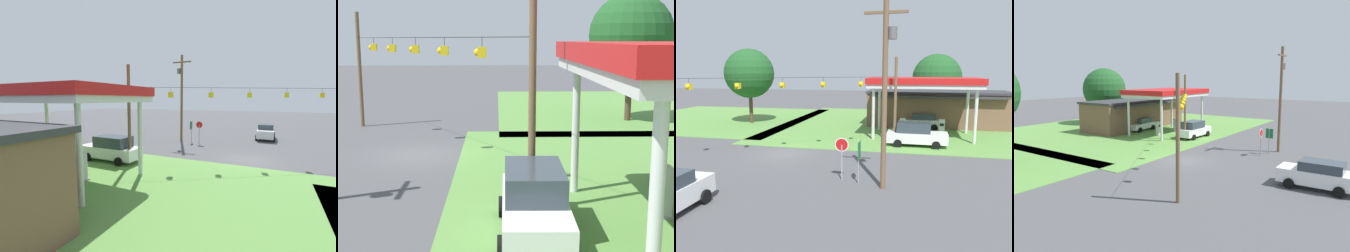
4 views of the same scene
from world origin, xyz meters
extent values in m
plane|color=#4C4C4F|center=(0.00, 0.00, 0.00)|extent=(160.00, 160.00, 0.00)
cube|color=#5B8E42|center=(12.23, 16.05, 0.02)|extent=(36.00, 28.00, 0.04)
cube|color=#5B8E42|center=(-16.00, 16.00, 0.02)|extent=(24.00, 24.00, 0.04)
cube|color=silver|center=(10.23, 9.24, 4.88)|extent=(9.96, 6.14, 0.35)
cube|color=red|center=(10.23, 9.24, 5.33)|extent=(10.16, 6.34, 0.55)
cylinder|color=silver|center=(5.85, 6.77, 2.35)|extent=(0.28, 0.28, 4.70)
cylinder|color=silver|center=(14.61, 6.77, 2.35)|extent=(0.28, 0.28, 4.70)
cylinder|color=silver|center=(5.85, 11.71, 2.35)|extent=(0.28, 0.28, 4.70)
cylinder|color=silver|center=(14.61, 11.71, 2.35)|extent=(0.28, 0.28, 4.70)
cube|color=brown|center=(11.90, 16.05, 1.87)|extent=(15.26, 5.46, 3.75)
cube|color=#333338|center=(11.90, 16.05, 3.87)|extent=(15.56, 5.76, 0.24)
cube|color=#333338|center=(11.90, 12.97, 3.50)|extent=(13.74, 0.70, 0.20)
cube|color=gray|center=(8.41, 9.24, 0.06)|extent=(0.71, 0.56, 0.12)
cube|color=silver|center=(8.41, 9.24, 0.92)|extent=(0.55, 0.40, 1.59)
cube|color=black|center=(8.41, 9.02, 1.23)|extent=(0.39, 0.03, 0.24)
cube|color=gray|center=(12.05, 9.24, 0.06)|extent=(0.71, 0.56, 0.12)
cube|color=silver|center=(12.05, 9.24, 0.92)|extent=(0.55, 0.40, 1.59)
cube|color=black|center=(12.05, 9.02, 1.23)|extent=(0.39, 0.03, 0.24)
cube|color=white|center=(9.80, 4.95, 0.76)|extent=(4.96, 1.94, 0.84)
cube|color=#333D47|center=(9.50, 4.95, 1.59)|extent=(2.74, 1.75, 0.82)
cylinder|color=black|center=(11.34, 5.86, 0.34)|extent=(0.68, 0.23, 0.68)
cylinder|color=black|center=(11.31, 3.97, 0.34)|extent=(0.68, 0.23, 0.68)
cylinder|color=black|center=(8.29, 5.92, 0.34)|extent=(0.68, 0.23, 0.68)
cylinder|color=black|center=(8.25, 4.03, 0.34)|extent=(0.68, 0.23, 0.68)
cube|color=white|center=(10.13, 13.53, 0.69)|extent=(4.56, 2.06, 0.71)
cube|color=#333D47|center=(10.39, 13.55, 1.37)|extent=(2.54, 1.82, 0.65)
cylinder|color=black|center=(8.78, 12.52, 0.34)|extent=(0.69, 0.25, 0.68)
cylinder|color=black|center=(8.70, 14.41, 0.34)|extent=(0.69, 0.25, 0.68)
cylinder|color=black|center=(11.56, 12.65, 0.34)|extent=(0.69, 0.25, 0.68)
cylinder|color=black|center=(11.47, 14.54, 0.34)|extent=(0.69, 0.25, 0.68)
cylinder|color=black|center=(-0.03, -9.57, 0.34)|extent=(0.22, 0.68, 0.68)
cylinder|color=#99999E|center=(5.57, -4.84, 1.05)|extent=(0.08, 0.08, 2.10)
cylinder|color=white|center=(5.57, -4.84, 2.10)|extent=(0.80, 0.03, 0.80)
cylinder|color=red|center=(5.57, -4.84, 2.10)|extent=(0.70, 0.03, 0.70)
cylinder|color=gray|center=(6.61, -5.24, 1.20)|extent=(0.07, 0.07, 2.40)
cube|color=#146B33|center=(6.66, -5.24, 1.95)|extent=(0.04, 0.70, 0.90)
cylinder|color=brown|center=(8.03, -5.70, 4.96)|extent=(0.28, 0.28, 9.92)
cube|color=brown|center=(8.03, -5.70, 9.12)|extent=(2.20, 0.14, 0.14)
cylinder|color=#59595B|center=(8.38, -5.70, 8.12)|extent=(0.44, 0.44, 0.60)
cylinder|color=brown|center=(7.91, 5.00, 3.69)|extent=(0.24, 0.24, 7.38)
cylinder|color=black|center=(0.00, 0.00, 5.76)|extent=(15.84, 10.02, 0.02)
cylinder|color=black|center=(-5.27, -3.33, 5.58)|extent=(0.02, 0.02, 0.35)
cube|color=yellow|center=(-5.27, -3.33, 5.21)|extent=(0.32, 0.32, 0.40)
sphere|color=yellow|center=(-5.27, -3.50, 5.21)|extent=(0.28, 0.28, 0.28)
cylinder|color=black|center=(-2.64, -1.67, 5.58)|extent=(0.02, 0.02, 0.35)
cube|color=yellow|center=(-2.64, -1.67, 5.21)|extent=(0.32, 0.32, 0.40)
sphere|color=yellow|center=(-2.64, -1.84, 5.21)|extent=(0.28, 0.28, 0.28)
cylinder|color=black|center=(0.00, 0.00, 5.58)|extent=(0.02, 0.02, 0.35)
cube|color=yellow|center=(0.00, 0.00, 5.21)|extent=(0.32, 0.32, 0.40)
sphere|color=yellow|center=(0.00, -0.17, 5.21)|extent=(0.28, 0.28, 0.28)
cylinder|color=black|center=(2.64, 1.67, 5.58)|extent=(0.02, 0.02, 0.35)
cube|color=yellow|center=(2.64, 1.67, 5.21)|extent=(0.32, 0.32, 0.40)
sphere|color=yellow|center=(2.64, 1.50, 5.21)|extent=(0.28, 0.28, 0.28)
cylinder|color=black|center=(5.27, 3.33, 5.58)|extent=(0.02, 0.02, 0.35)
cube|color=yellow|center=(5.27, 3.33, 5.21)|extent=(0.32, 0.32, 0.40)
sphere|color=yellow|center=(5.27, 3.16, 5.21)|extent=(0.28, 0.28, 0.28)
cylinder|color=#4C3828|center=(12.16, 22.55, 1.33)|extent=(0.44, 0.44, 2.66)
sphere|color=#1E5123|center=(12.16, 22.55, 5.23)|extent=(6.41, 6.41, 6.41)
cylinder|color=#4C3828|center=(-9.73, 13.10, 1.81)|extent=(0.44, 0.44, 3.62)
sphere|color=#1E5123|center=(-9.73, 13.10, 5.92)|extent=(5.77, 5.77, 5.77)
camera|label=1|loc=(-1.83, 18.77, 4.86)|focal=24.00mm
camera|label=2|loc=(22.68, 3.86, 5.70)|focal=50.00mm
camera|label=3|loc=(9.66, -22.59, 6.29)|focal=35.00mm
camera|label=4|loc=(-22.66, -15.26, 7.20)|focal=35.00mm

